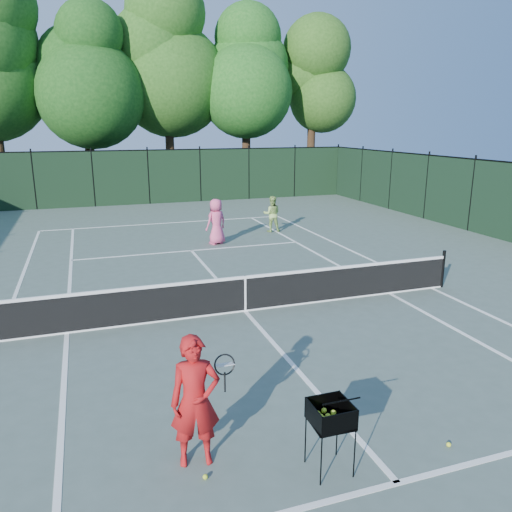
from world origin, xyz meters
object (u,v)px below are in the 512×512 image
object	(u,v)px
loose_ball_near_cart	(449,445)
player_pink	(216,222)
player_green	(272,214)
ball_hopper	(331,414)
loose_ball_midcourt	(205,477)
coach	(195,401)

from	to	relation	value
loose_ball_near_cart	player_pink	bearing A→B (deg)	89.97
player_green	ball_hopper	distance (m)	15.16
loose_ball_near_cart	loose_ball_midcourt	xyz separation A→B (m)	(-3.44, 0.47, 0.00)
player_green	loose_ball_near_cart	bearing A→B (deg)	95.40
coach	player_pink	size ratio (longest dim) A/B	1.05
coach	loose_ball_near_cart	size ratio (longest dim) A/B	26.89
coach	player_pink	world-z (taller)	coach
coach	ball_hopper	xyz separation A→B (m)	(1.62, -0.74, -0.09)
player_pink	loose_ball_near_cart	bearing A→B (deg)	67.44
ball_hopper	player_green	bearing A→B (deg)	74.88
coach	loose_ball_near_cart	world-z (taller)	coach
player_pink	ball_hopper	size ratio (longest dim) A/B	1.76
loose_ball_near_cart	player_green	bearing A→B (deg)	79.10
player_green	loose_ball_midcourt	bearing A→B (deg)	82.41
coach	player_green	world-z (taller)	coach
player_pink	player_green	world-z (taller)	player_pink
player_pink	loose_ball_near_cart	xyz separation A→B (m)	(-0.01, -13.11, -0.83)
ball_hopper	loose_ball_midcourt	distance (m)	1.82
coach	loose_ball_midcourt	xyz separation A→B (m)	(0.02, -0.39, -0.88)
player_pink	ball_hopper	xyz separation A→B (m)	(-1.85, -12.99, -0.04)
ball_hopper	loose_ball_near_cart	xyz separation A→B (m)	(1.84, -0.12, -0.79)
player_pink	player_green	distance (m)	3.15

